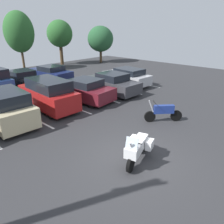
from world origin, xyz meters
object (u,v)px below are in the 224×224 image
at_px(motorcycle_touring, 138,147).
at_px(car_far_black, 22,79).
at_px(car_charcoal, 111,83).
at_px(car_silver, 127,77).
at_px(motorcycle_second, 163,112).
at_px(car_maroon, 84,90).
at_px(car_champagne, 5,108).
at_px(car_red, 48,94).
at_px(car_far_navy, 50,74).

height_order(motorcycle_touring, car_far_black, car_far_black).
height_order(car_charcoal, car_silver, car_charcoal).
bearing_deg(motorcycle_second, motorcycle_touring, -163.96).
bearing_deg(car_charcoal, car_maroon, 176.53).
bearing_deg(car_maroon, car_silver, 4.14).
bearing_deg(motorcycle_second, car_champagne, 133.70).
bearing_deg(car_far_black, motorcycle_touring, -100.01).
distance_m(motorcycle_second, car_red, 6.99).
bearing_deg(car_maroon, car_far_navy, 76.97).
xyz_separation_m(car_red, car_far_black, (1.44, 6.24, -0.25)).
height_order(motorcycle_second, car_charcoal, car_charcoal).
relative_size(motorcycle_touring, car_red, 0.46).
distance_m(motorcycle_touring, car_far_black, 13.89).
relative_size(car_charcoal, car_far_black, 1.12).
bearing_deg(car_far_navy, car_silver, -57.88).
bearing_deg(car_far_navy, car_far_black, 176.65).
height_order(motorcycle_second, car_red, car_red).
distance_m(car_champagne, car_far_black, 7.73).
bearing_deg(motorcycle_second, car_maroon, 94.21).
height_order(car_silver, car_far_black, car_silver).
distance_m(motorcycle_touring, car_maroon, 7.92).
relative_size(motorcycle_touring, car_silver, 0.47).
height_order(car_maroon, car_far_navy, car_maroon).
xyz_separation_m(motorcycle_touring, car_champagne, (-1.77, 7.19, 0.28)).
height_order(car_champagne, car_charcoal, car_champagne).
bearing_deg(car_charcoal, car_far_black, 119.30).
bearing_deg(motorcycle_touring, car_far_navy, 69.52).
relative_size(motorcycle_second, car_far_black, 0.37).
xyz_separation_m(motorcycle_touring, car_red, (0.98, 7.44, 0.33)).
xyz_separation_m(car_maroon, car_far_black, (-1.15, 6.61, -0.03)).
relative_size(motorcycle_second, car_red, 0.35).
bearing_deg(car_maroon, motorcycle_second, -85.79).
distance_m(car_champagne, car_charcoal, 7.99).
bearing_deg(car_silver, car_charcoal, -168.39).
xyz_separation_m(car_maroon, car_silver, (5.30, 0.38, 0.00)).
relative_size(car_champagne, car_far_navy, 0.94).
height_order(car_champagne, car_maroon, car_champagne).
xyz_separation_m(car_silver, car_far_black, (-6.45, 6.22, -0.03)).
xyz_separation_m(car_red, car_silver, (7.88, 0.02, -0.21)).
distance_m(car_champagne, car_red, 2.77).
relative_size(car_champagne, car_maroon, 0.98).
relative_size(car_charcoal, car_silver, 1.08).
bearing_deg(car_champagne, car_far_black, 57.17).
bearing_deg(motorcycle_touring, motorcycle_second, 16.04).
distance_m(motorcycle_second, car_maroon, 5.95).
distance_m(motorcycle_second, car_charcoal, 6.18).
bearing_deg(car_champagne, car_silver, 1.46).
bearing_deg(car_silver, car_far_navy, 122.12).
bearing_deg(car_far_black, car_charcoal, -60.70).
height_order(motorcycle_touring, car_silver, car_silver).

